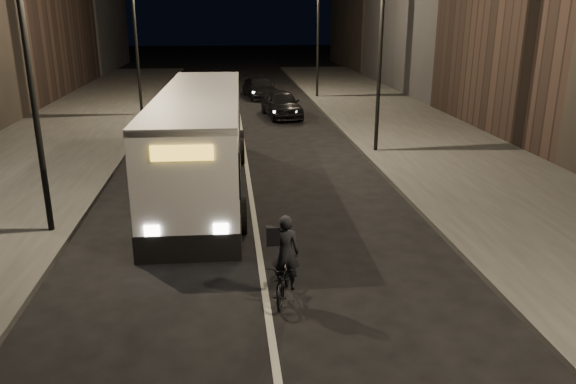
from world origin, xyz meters
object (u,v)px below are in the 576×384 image
object	(u,v)px
streetlight_left_near	(35,33)
car_near	(281,104)
car_mid	(200,95)
streetlight_right_far	(314,18)
streetlight_right_mid	(375,24)
cyclist_on_bicycle	(285,271)
car_far	(260,88)
city_bus	(201,137)
streetlight_left_far	(139,20)

from	to	relation	value
streetlight_left_near	car_near	bearing A→B (deg)	65.63
car_mid	streetlight_right_far	bearing A→B (deg)	-157.98
streetlight_right_far	car_mid	distance (m)	9.39
streetlight_right_mid	car_near	world-z (taller)	streetlight_right_mid
streetlight_right_far	cyclist_on_bicycle	size ratio (longest dim) A/B	4.13
streetlight_left_near	car_far	distance (m)	26.18
streetlight_right_mid	city_bus	bearing A→B (deg)	-149.67
streetlight_left_far	car_mid	world-z (taller)	streetlight_left_far
city_bus	car_mid	bearing A→B (deg)	94.06
streetlight_right_far	streetlight_right_mid	bearing A→B (deg)	-90.00
car_near	car_mid	distance (m)	6.38
streetlight_right_far	streetlight_left_far	size ratio (longest dim) A/B	1.00
streetlight_left_far	city_bus	xyz separation A→B (m)	(3.73, -14.06, -3.55)
car_far	cyclist_on_bicycle	bearing A→B (deg)	-100.40
streetlight_left_far	cyclist_on_bicycle	world-z (taller)	streetlight_left_far
streetlight_left_near	streetlight_left_far	xyz separation A→B (m)	(0.00, 18.00, 0.00)
cyclist_on_bicycle	car_near	size ratio (longest dim) A/B	0.44
city_bus	car_near	xyz separation A→B (m)	(4.02, 13.18, -1.04)
streetlight_right_mid	streetlight_left_far	size ratio (longest dim) A/B	1.00
streetlight_right_mid	car_near	bearing A→B (deg)	107.67
streetlight_right_mid	city_bus	size ratio (longest dim) A/B	0.65
cyclist_on_bicycle	streetlight_right_mid	bearing A→B (deg)	81.71
streetlight_right_far	car_near	xyz separation A→B (m)	(-2.91, -6.87, -4.59)
streetlight_right_mid	streetlight_left_far	world-z (taller)	same
streetlight_right_mid	car_mid	world-z (taller)	streetlight_right_mid
streetlight_right_far	city_bus	xyz separation A→B (m)	(-6.93, -20.06, -3.55)
streetlight_right_mid	car_far	xyz separation A→B (m)	(-3.67, 16.79, -4.67)
streetlight_left_far	streetlight_left_near	bearing A→B (deg)	-90.00
car_mid	car_far	xyz separation A→B (m)	(4.04, 3.47, -0.03)
streetlight_left_far	car_near	bearing A→B (deg)	-6.43
cyclist_on_bicycle	car_near	distance (m)	21.48
cyclist_on_bicycle	car_far	xyz separation A→B (m)	(1.26, 29.05, 0.04)
city_bus	car_near	world-z (taller)	city_bus
streetlight_left_far	car_mid	bearing A→B (deg)	48.35
streetlight_left_near	city_bus	size ratio (longest dim) A/B	0.65
streetlight_left_far	city_bus	world-z (taller)	streetlight_left_far
streetlight_right_far	city_bus	bearing A→B (deg)	-109.07
streetlight_right_far	car_far	size ratio (longest dim) A/B	1.70
city_bus	car_mid	world-z (taller)	city_bus
city_bus	cyclist_on_bicycle	bearing A→B (deg)	-74.81
cyclist_on_bicycle	car_mid	size ratio (longest dim) A/B	0.45
streetlight_right_far	streetlight_left_near	xyz separation A→B (m)	(-10.66, -24.00, 0.00)
streetlight_left_near	car_mid	bearing A→B (deg)	82.12
car_near	car_far	bearing A→B (deg)	88.33
streetlight_left_far	cyclist_on_bicycle	bearing A→B (deg)	-75.56
car_near	streetlight_left_near	bearing A→B (deg)	-121.72
streetlight_right_far	car_mid	xyz separation A→B (m)	(-7.71, -2.68, -4.64)
city_bus	car_far	size ratio (longest dim) A/B	2.59
streetlight_right_far	city_bus	size ratio (longest dim) A/B	0.65
car_far	streetlight_left_near	bearing A→B (deg)	-113.67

